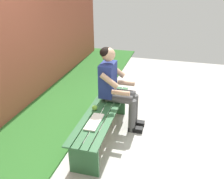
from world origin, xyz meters
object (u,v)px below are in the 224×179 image
object	(u,v)px
bench_near	(102,118)
book_open	(94,122)
apple	(95,108)
person_seated	(116,85)

from	to	relation	value
bench_near	book_open	distance (m)	0.33
bench_near	apple	distance (m)	0.18
person_seated	apple	xyz separation A→B (m)	(0.39, -0.20, -0.20)
person_seated	book_open	distance (m)	0.75
person_seated	apple	bearing A→B (deg)	-27.56
book_open	apple	bearing A→B (deg)	-163.00
bench_near	person_seated	size ratio (longest dim) A/B	1.37
bench_near	apple	size ratio (longest dim) A/B	23.10
apple	book_open	xyz separation A→B (m)	(0.32, 0.10, -0.03)
bench_near	person_seated	bearing A→B (deg)	165.51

